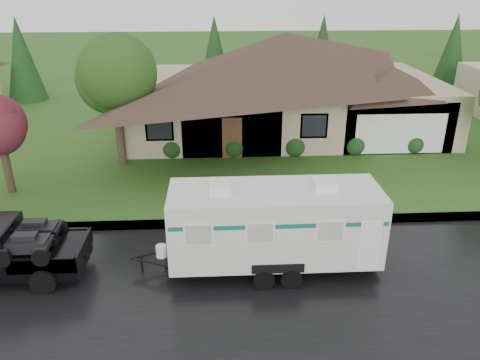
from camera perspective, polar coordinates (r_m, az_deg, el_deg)
The scene contains 8 objects.
ground at distance 16.09m, azimuth 4.79°, elevation -9.13°, with size 140.00×140.00×0.00m, color #2D551A.
road at distance 14.46m, azimuth 5.85°, elevation -13.39°, with size 140.00×8.00×0.01m, color black.
curb at distance 17.96m, azimuth 3.86°, elevation -5.05°, with size 140.00×0.50×0.15m, color gray.
lawn at distance 29.73m, azimuth 0.99°, elevation 6.81°, with size 140.00×26.00×0.15m, color #2D551A.
house_main at distance 28.03m, azimuth 6.02°, elevation 13.05°, with size 19.44×10.80×6.90m.
tree_left_green at distance 22.76m, azimuth -15.13°, elevation 11.94°, with size 3.68×3.68×6.09m.
shrub_row at distance 24.40m, azimuth 6.65°, elevation 4.26°, with size 13.60×1.00×1.00m.
travel_trailer at distance 14.62m, azimuth 4.21°, elevation -5.29°, with size 6.83×2.40×3.07m.
Camera 1 is at (-2.05, -13.38, 8.69)m, focal length 35.00 mm.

